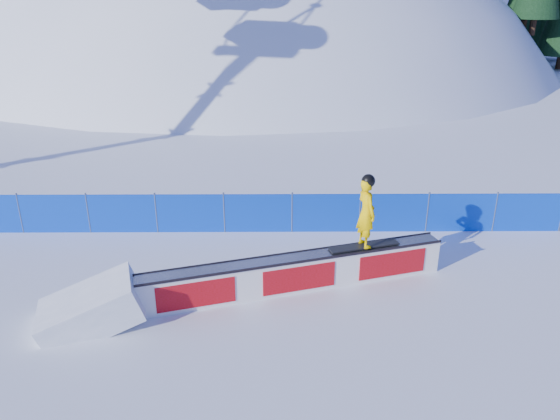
{
  "coord_description": "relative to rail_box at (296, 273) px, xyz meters",
  "views": [
    {
      "loc": [
        2.54,
        -10.3,
        6.87
      ],
      "look_at": [
        2.63,
        2.92,
        1.36
      ],
      "focal_mm": 35.0,
      "sensor_mm": 36.0,
      "label": 1
    }
  ],
  "objects": [
    {
      "name": "ground",
      "position": [
        -3.01,
        -1.18,
        -0.44
      ],
      "size": [
        160.0,
        160.0,
        0.0
      ],
      "primitive_type": "plane",
      "color": "white",
      "rests_on": "ground"
    },
    {
      "name": "snow_hill",
      "position": [
        -3.01,
        40.82,
        -18.44
      ],
      "size": [
        64.0,
        64.0,
        64.0
      ],
      "color": "white",
      "rests_on": "ground"
    },
    {
      "name": "safety_fence",
      "position": [
        -3.01,
        3.32,
        0.16
      ],
      "size": [
        22.05,
        0.05,
        1.3
      ],
      "color": "#0639C1",
      "rests_on": "ground"
    },
    {
      "name": "rail_box",
      "position": [
        0.0,
        0.0,
        0.0
      ],
      "size": [
        7.35,
        2.67,
        0.9
      ],
      "rotation": [
        0.0,
        0.0,
        0.29
      ],
      "color": "white",
      "rests_on": "ground"
    },
    {
      "name": "snow_ramp",
      "position": [
        -4.5,
        -1.35,
        -0.44
      ],
      "size": [
        2.56,
        1.99,
        1.4
      ],
      "primitive_type": null,
      "rotation": [
        0.0,
        -0.31,
        0.29
      ],
      "color": "white",
      "rests_on": "ground"
    },
    {
      "name": "snowboarder",
      "position": [
        1.68,
        0.5,
        1.38
      ],
      "size": [
        1.8,
        0.82,
        1.87
      ],
      "rotation": [
        0.0,
        0.0,
        1.92
      ],
      "color": "black",
      "rests_on": "rail_box"
    }
  ]
}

